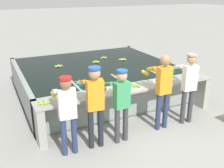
{
  "coord_description": "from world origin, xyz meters",
  "views": [
    {
      "loc": [
        -2.88,
        -4.61,
        3.02
      ],
      "look_at": [
        0.0,
        1.32,
        0.62
      ],
      "focal_mm": 42.0,
      "sensor_mm": 36.0,
      "label": 1
    }
  ],
  "objects_px": {
    "banana_bunch_floating_4": "(96,62)",
    "worker_3": "(163,85)",
    "worker_0": "(67,109)",
    "banana_bunch_floating_5": "(79,82)",
    "banana_bunch_ledge_1": "(44,103)",
    "worker_4": "(189,82)",
    "banana_bunch_floating_1": "(59,66)",
    "banana_bunch_ledge_0": "(136,86)",
    "knife_0": "(193,77)",
    "worker_2": "(121,99)",
    "banana_bunch_floating_3": "(104,58)",
    "banana_bunch_floating_0": "(119,77)",
    "banana_bunch_floating_2": "(123,59)",
    "worker_1": "(95,100)"
  },
  "relations": [
    {
      "from": "banana_bunch_floating_2",
      "to": "banana_bunch_floating_5",
      "type": "xyz_separation_m",
      "value": [
        -1.97,
        -1.46,
        0.0
      ]
    },
    {
      "from": "banana_bunch_floating_5",
      "to": "banana_bunch_ledge_1",
      "type": "xyz_separation_m",
      "value": [
        -1.03,
        -0.86,
        0.0
      ]
    },
    {
      "from": "worker_2",
      "to": "banana_bunch_floating_1",
      "type": "xyz_separation_m",
      "value": [
        -0.44,
        3.07,
        -0.04
      ]
    },
    {
      "from": "banana_bunch_floating_4",
      "to": "banana_bunch_floating_1",
      "type": "bearing_deg",
      "value": 177.55
    },
    {
      "from": "banana_bunch_floating_3",
      "to": "banana_bunch_ledge_1",
      "type": "bearing_deg",
      "value": -132.47
    },
    {
      "from": "banana_bunch_floating_2",
      "to": "worker_0",
      "type": "bearing_deg",
      "value": -133.1
    },
    {
      "from": "banana_bunch_floating_3",
      "to": "worker_2",
      "type": "bearing_deg",
      "value": -108.77
    },
    {
      "from": "worker_2",
      "to": "banana_bunch_floating_2",
      "type": "xyz_separation_m",
      "value": [
        1.6,
        2.92,
        -0.04
      ]
    },
    {
      "from": "banana_bunch_floating_0",
      "to": "banana_bunch_floating_1",
      "type": "relative_size",
      "value": 1.0
    },
    {
      "from": "knife_0",
      "to": "banana_bunch_floating_5",
      "type": "bearing_deg",
      "value": 161.57
    },
    {
      "from": "banana_bunch_floating_4",
      "to": "worker_3",
      "type": "bearing_deg",
      "value": -83.03
    },
    {
      "from": "banana_bunch_floating_1",
      "to": "banana_bunch_floating_4",
      "type": "xyz_separation_m",
      "value": [
        1.16,
        -0.05,
        0.0
      ]
    },
    {
      "from": "worker_4",
      "to": "banana_bunch_floating_0",
      "type": "relative_size",
      "value": 5.96
    },
    {
      "from": "worker_3",
      "to": "worker_0",
      "type": "bearing_deg",
      "value": -178.98
    },
    {
      "from": "banana_bunch_floating_3",
      "to": "banana_bunch_floating_5",
      "type": "relative_size",
      "value": 1.23
    },
    {
      "from": "worker_4",
      "to": "worker_0",
      "type": "bearing_deg",
      "value": -179.76
    },
    {
      "from": "banana_bunch_floating_4",
      "to": "banana_bunch_ledge_1",
      "type": "relative_size",
      "value": 0.98
    },
    {
      "from": "worker_0",
      "to": "banana_bunch_ledge_0",
      "type": "bearing_deg",
      "value": 18.29
    },
    {
      "from": "worker_3",
      "to": "banana_bunch_floating_3",
      "type": "height_order",
      "value": "worker_3"
    },
    {
      "from": "worker_0",
      "to": "banana_bunch_floating_0",
      "type": "relative_size",
      "value": 5.57
    },
    {
      "from": "banana_bunch_floating_4",
      "to": "banana_bunch_ledge_1",
      "type": "distance_m",
      "value": 3.22
    },
    {
      "from": "banana_bunch_floating_3",
      "to": "banana_bunch_floating_5",
      "type": "distance_m",
      "value": 2.46
    },
    {
      "from": "banana_bunch_floating_4",
      "to": "banana_bunch_ledge_1",
      "type": "xyz_separation_m",
      "value": [
        -2.12,
        -2.42,
        0.0
      ]
    },
    {
      "from": "worker_1",
      "to": "knife_0",
      "type": "height_order",
      "value": "worker_1"
    },
    {
      "from": "banana_bunch_floating_1",
      "to": "banana_bunch_ledge_0",
      "type": "bearing_deg",
      "value": -64.17
    },
    {
      "from": "banana_bunch_floating_0",
      "to": "banana_bunch_floating_4",
      "type": "distance_m",
      "value": 1.64
    },
    {
      "from": "worker_3",
      "to": "banana_bunch_floating_0",
      "type": "bearing_deg",
      "value": 106.72
    },
    {
      "from": "banana_bunch_ledge_0",
      "to": "banana_bunch_ledge_1",
      "type": "xyz_separation_m",
      "value": [
        -2.13,
        -0.05,
        -0.0
      ]
    },
    {
      "from": "worker_4",
      "to": "banana_bunch_floating_1",
      "type": "height_order",
      "value": "worker_4"
    },
    {
      "from": "worker_2",
      "to": "banana_bunch_floating_3",
      "type": "relative_size",
      "value": 5.54
    },
    {
      "from": "banana_bunch_floating_0",
      "to": "banana_bunch_floating_5",
      "type": "bearing_deg",
      "value": 175.8
    },
    {
      "from": "worker_4",
      "to": "banana_bunch_ledge_0",
      "type": "relative_size",
      "value": 5.96
    },
    {
      "from": "worker_4",
      "to": "banana_bunch_floating_1",
      "type": "relative_size",
      "value": 5.99
    },
    {
      "from": "banana_bunch_floating_1",
      "to": "banana_bunch_floating_2",
      "type": "xyz_separation_m",
      "value": [
        2.04,
        -0.15,
        -0.0
      ]
    },
    {
      "from": "banana_bunch_floating_0",
      "to": "knife_0",
      "type": "height_order",
      "value": "banana_bunch_floating_0"
    },
    {
      "from": "banana_bunch_floating_2",
      "to": "banana_bunch_ledge_1",
      "type": "relative_size",
      "value": 1.0
    },
    {
      "from": "banana_bunch_ledge_0",
      "to": "banana_bunch_floating_2",
      "type": "bearing_deg",
      "value": 69.13
    },
    {
      "from": "banana_bunch_floating_0",
      "to": "banana_bunch_floating_2",
      "type": "xyz_separation_m",
      "value": [
        0.91,
        1.54,
        -0.0
      ]
    },
    {
      "from": "worker_2",
      "to": "banana_bunch_floating_0",
      "type": "xyz_separation_m",
      "value": [
        0.69,
        1.38,
        -0.04
      ]
    },
    {
      "from": "worker_0",
      "to": "banana_bunch_floating_5",
      "type": "height_order",
      "value": "worker_0"
    },
    {
      "from": "banana_bunch_floating_0",
      "to": "banana_bunch_floating_5",
      "type": "relative_size",
      "value": 1.23
    },
    {
      "from": "worker_0",
      "to": "banana_bunch_floating_4",
      "type": "height_order",
      "value": "worker_0"
    },
    {
      "from": "worker_4",
      "to": "banana_bunch_floating_1",
      "type": "distance_m",
      "value": 3.74
    },
    {
      "from": "worker_4",
      "to": "banana_bunch_floating_5",
      "type": "bearing_deg",
      "value": 146.87
    },
    {
      "from": "banana_bunch_floating_2",
      "to": "worker_3",
      "type": "bearing_deg",
      "value": -100.37
    },
    {
      "from": "banana_bunch_floating_4",
      "to": "worker_1",
      "type": "bearing_deg",
      "value": -112.96
    },
    {
      "from": "banana_bunch_ledge_0",
      "to": "knife_0",
      "type": "relative_size",
      "value": 0.91
    },
    {
      "from": "worker_1",
      "to": "banana_bunch_floating_1",
      "type": "xyz_separation_m",
      "value": [
        0.1,
        3.03,
        -0.13
      ]
    },
    {
      "from": "banana_bunch_floating_5",
      "to": "banana_bunch_floating_4",
      "type": "bearing_deg",
      "value": 55.03
    },
    {
      "from": "banana_bunch_floating_2",
      "to": "banana_bunch_ledge_0",
      "type": "xyz_separation_m",
      "value": [
        -0.87,
        -2.27,
        0.0
      ]
    }
  ]
}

